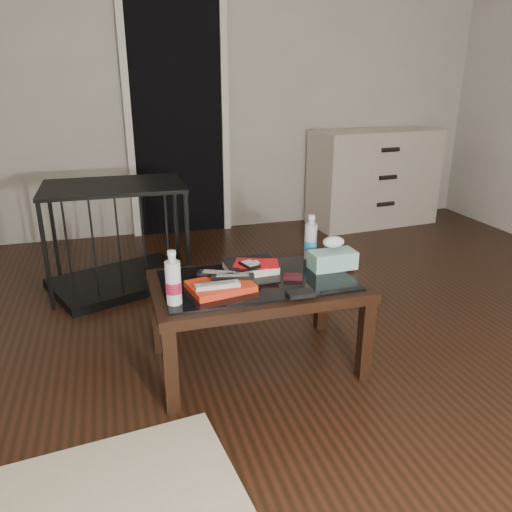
{
  "coord_description": "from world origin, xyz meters",
  "views": [
    {
      "loc": [
        -1.01,
        -2.03,
        1.39
      ],
      "look_at": [
        -0.36,
        0.16,
        0.55
      ],
      "focal_mm": 35.0,
      "sensor_mm": 36.0,
      "label": 1
    }
  ],
  "objects_px": {
    "water_bottle_left": "(173,278)",
    "water_bottle_right": "(311,237)",
    "coffee_table": "(257,292)",
    "tissue_box": "(333,260)",
    "pet_crate": "(120,254)",
    "textbook": "(251,266)",
    "dresser": "(373,178)"
  },
  "relations": [
    {
      "from": "pet_crate",
      "to": "water_bottle_right",
      "type": "relative_size",
      "value": 4.44
    },
    {
      "from": "textbook",
      "to": "pet_crate",
      "type": "bearing_deg",
      "value": 116.69
    },
    {
      "from": "coffee_table",
      "to": "dresser",
      "type": "distance_m",
      "value": 2.81
    },
    {
      "from": "textbook",
      "to": "tissue_box",
      "type": "bearing_deg",
      "value": -13.75
    },
    {
      "from": "coffee_table",
      "to": "dresser",
      "type": "height_order",
      "value": "dresser"
    },
    {
      "from": "pet_crate",
      "to": "water_bottle_left",
      "type": "bearing_deg",
      "value": -103.07
    },
    {
      "from": "pet_crate",
      "to": "water_bottle_left",
      "type": "relative_size",
      "value": 4.44
    },
    {
      "from": "pet_crate",
      "to": "water_bottle_left",
      "type": "distance_m",
      "value": 1.44
    },
    {
      "from": "pet_crate",
      "to": "textbook",
      "type": "xyz_separation_m",
      "value": [
        0.62,
        -1.11,
        0.25
      ]
    },
    {
      "from": "dresser",
      "to": "water_bottle_right",
      "type": "distance_m",
      "value": 2.43
    },
    {
      "from": "coffee_table",
      "to": "water_bottle_left",
      "type": "relative_size",
      "value": 4.2
    },
    {
      "from": "coffee_table",
      "to": "textbook",
      "type": "height_order",
      "value": "textbook"
    },
    {
      "from": "textbook",
      "to": "water_bottle_right",
      "type": "xyz_separation_m",
      "value": [
        0.35,
        0.08,
        0.1
      ]
    },
    {
      "from": "coffee_table",
      "to": "textbook",
      "type": "relative_size",
      "value": 4.0
    },
    {
      "from": "coffee_table",
      "to": "water_bottle_right",
      "type": "distance_m",
      "value": 0.45
    },
    {
      "from": "water_bottle_left",
      "to": "water_bottle_right",
      "type": "bearing_deg",
      "value": 24.7
    },
    {
      "from": "coffee_table",
      "to": "water_bottle_left",
      "type": "height_order",
      "value": "water_bottle_left"
    },
    {
      "from": "water_bottle_left",
      "to": "water_bottle_right",
      "type": "height_order",
      "value": "same"
    },
    {
      "from": "water_bottle_right",
      "to": "water_bottle_left",
      "type": "bearing_deg",
      "value": -155.3
    },
    {
      "from": "tissue_box",
      "to": "water_bottle_right",
      "type": "bearing_deg",
      "value": 105.9
    },
    {
      "from": "pet_crate",
      "to": "tissue_box",
      "type": "height_order",
      "value": "pet_crate"
    },
    {
      "from": "coffee_table",
      "to": "water_bottle_right",
      "type": "height_order",
      "value": "water_bottle_right"
    },
    {
      "from": "water_bottle_left",
      "to": "pet_crate",
      "type": "bearing_deg",
      "value": 98.34
    },
    {
      "from": "coffee_table",
      "to": "pet_crate",
      "type": "bearing_deg",
      "value": 116.73
    },
    {
      "from": "coffee_table",
      "to": "tissue_box",
      "type": "bearing_deg",
      "value": 4.65
    },
    {
      "from": "coffee_table",
      "to": "dresser",
      "type": "xyz_separation_m",
      "value": [
        1.81,
        2.15,
        0.05
      ]
    },
    {
      "from": "water_bottle_right",
      "to": "textbook",
      "type": "bearing_deg",
      "value": -166.63
    },
    {
      "from": "tissue_box",
      "to": "dresser",
      "type": "bearing_deg",
      "value": 54.55
    },
    {
      "from": "tissue_box",
      "to": "pet_crate",
      "type": "bearing_deg",
      "value": 128.75
    },
    {
      "from": "dresser",
      "to": "tissue_box",
      "type": "xyz_separation_m",
      "value": [
        -1.4,
        -2.11,
        0.06
      ]
    },
    {
      "from": "dresser",
      "to": "water_bottle_left",
      "type": "bearing_deg",
      "value": -139.25
    },
    {
      "from": "textbook",
      "to": "dresser",
      "type": "bearing_deg",
      "value": 45.95
    }
  ]
}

